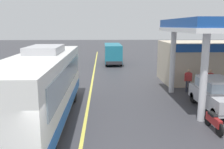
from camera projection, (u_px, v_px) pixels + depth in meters
ground at (94, 71)px, 26.05m from camera, size 120.00×120.00×0.00m
lane_divider_stripe at (92, 82)px, 21.15m from camera, size 0.16×50.00×0.01m
coach_bus_main at (42, 88)px, 11.98m from camera, size 2.60×11.04×3.69m
gas_station_roadside at (215, 53)px, 18.88m from camera, size 9.10×11.95×5.10m
car_at_pump at (216, 93)px, 13.87m from camera, size 1.70×4.20×1.82m
minibus_opposing_lane at (113, 52)px, 31.03m from camera, size 2.04×6.13×2.44m
motorcycle_parked_forecourt at (214, 121)px, 11.21m from camera, size 0.55×1.80×0.92m
pedestrian_near_pump at (210, 80)px, 17.51m from camera, size 0.55×0.22×1.66m
pedestrian_by_shop at (188, 79)px, 17.74m from camera, size 0.55×0.22×1.66m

